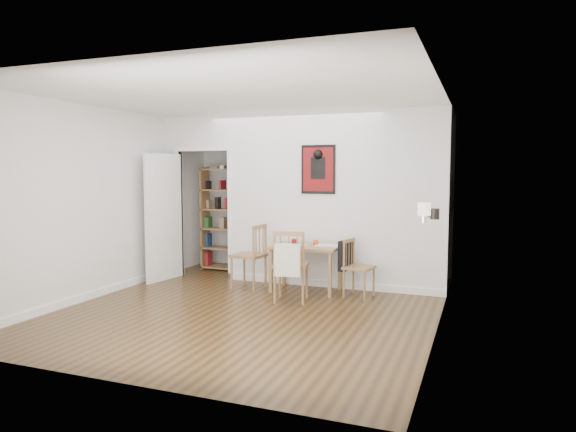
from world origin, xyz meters
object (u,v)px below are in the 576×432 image
at_px(fireplace, 433,266).
at_px(mantel_lamp, 424,210).
at_px(dining_table, 306,251).
at_px(ceramic_jar_a, 435,214).
at_px(ceramic_jar_b, 431,213).
at_px(chair_front, 291,265).
at_px(notebook, 328,245).
at_px(bookshelf, 223,219).
at_px(chair_right, 358,267).
at_px(red_glass, 294,242).
at_px(orange_fruit, 316,243).
at_px(chair_left, 249,256).

distance_m(fireplace, mantel_lamp, 0.80).
distance_m(dining_table, ceramic_jar_a, 2.04).
height_order(fireplace, ceramic_jar_b, ceramic_jar_b).
height_order(ceramic_jar_a, ceramic_jar_b, ceramic_jar_a).
height_order(chair_front, notebook, chair_front).
xyz_separation_m(chair_front, bookshelf, (-1.90, 1.68, 0.40)).
xyz_separation_m(chair_right, red_glass, (-0.92, -0.03, 0.30)).
height_order(chair_front, orange_fruit, chair_front).
relative_size(dining_table, mantel_lamp, 4.43).
bearing_deg(dining_table, chair_right, -4.28).
bearing_deg(ceramic_jar_a, bookshelf, 155.08).
distance_m(red_glass, notebook, 0.48).
distance_m(chair_front, orange_fruit, 0.71).
distance_m(bookshelf, ceramic_jar_b, 3.94).
height_order(notebook, ceramic_jar_b, ceramic_jar_b).
bearing_deg(notebook, dining_table, -168.74).
relative_size(red_glass, orange_fruit, 1.18).
height_order(fireplace, orange_fruit, fireplace).
bearing_deg(fireplace, mantel_lamp, -100.88).
xyz_separation_m(mantel_lamp, ceramic_jar_b, (0.00, 0.76, -0.09)).
relative_size(fireplace, notebook, 3.72).
bearing_deg(red_glass, chair_right, 1.56).
bearing_deg(ceramic_jar_b, ceramic_jar_a, -76.24).
bearing_deg(chair_left, ceramic_jar_a, -11.86).
xyz_separation_m(chair_left, ceramic_jar_b, (2.61, -0.28, 0.73)).
height_order(red_glass, ceramic_jar_a, ceramic_jar_a).
bearing_deg(orange_fruit, chair_front, -101.22).
height_order(chair_right, mantel_lamp, mantel_lamp).
xyz_separation_m(fireplace, red_glass, (-1.98, 0.65, 0.10)).
height_order(dining_table, chair_front, chair_front).
relative_size(chair_left, bookshelf, 0.53).
bearing_deg(orange_fruit, chair_right, -9.79).
relative_size(notebook, ceramic_jar_b, 3.40).
relative_size(chair_left, ceramic_jar_b, 9.62).
xyz_separation_m(chair_right, chair_front, (-0.77, -0.55, 0.07)).
bearing_deg(dining_table, ceramic_jar_b, -12.15).
bearing_deg(bookshelf, chair_left, -48.19).
xyz_separation_m(bookshelf, fireplace, (3.73, -1.80, -0.27)).
height_order(dining_table, red_glass, red_glass).
relative_size(orange_fruit, ceramic_jar_b, 0.85).
distance_m(bookshelf, mantel_lamp, 4.29).
bearing_deg(red_glass, fireplace, -18.26).
bearing_deg(fireplace, chair_front, 176.10).
relative_size(chair_right, chair_front, 0.83).
relative_size(chair_left, orange_fruit, 11.35).
distance_m(chair_right, chair_front, 0.95).
xyz_separation_m(bookshelf, orange_fruit, (2.03, -1.01, -0.18)).
bearing_deg(chair_left, ceramic_jar_b, -6.06).
bearing_deg(chair_left, fireplace, -13.29).
relative_size(mantel_lamp, ceramic_jar_b, 2.23).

